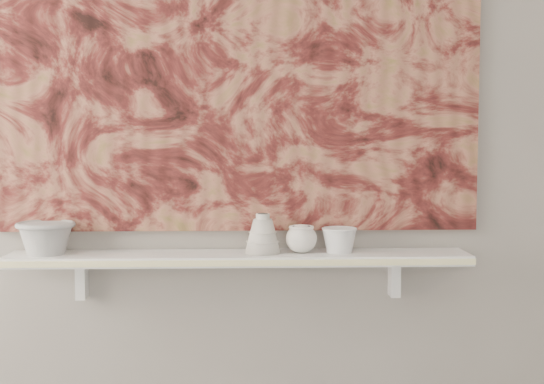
{
  "coord_description": "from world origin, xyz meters",
  "views": [
    {
      "loc": [
        0.01,
        -0.78,
        1.29
      ],
      "look_at": [
        0.1,
        1.49,
        1.12
      ],
      "focal_mm": 50.0,
      "sensor_mm": 36.0,
      "label": 1
    }
  ],
  "objects_px": {
    "bowl_grey": "(46,238)",
    "bowl_white": "(339,240)",
    "shelf": "(239,258)",
    "painting": "(239,54)",
    "cup_cream": "(301,239)",
    "bell_vessel": "(263,233)"
  },
  "relations": [
    {
      "from": "bowl_grey",
      "to": "bowl_white",
      "type": "xyz_separation_m",
      "value": [
        0.89,
        0.0,
        -0.01
      ]
    },
    {
      "from": "painting",
      "to": "bell_vessel",
      "type": "relative_size",
      "value": 12.38
    },
    {
      "from": "shelf",
      "to": "bell_vessel",
      "type": "relative_size",
      "value": 11.55
    },
    {
      "from": "shelf",
      "to": "bowl_white",
      "type": "relative_size",
      "value": 13.0
    },
    {
      "from": "bowl_grey",
      "to": "cup_cream",
      "type": "distance_m",
      "value": 0.77
    },
    {
      "from": "shelf",
      "to": "painting",
      "type": "distance_m",
      "value": 0.63
    },
    {
      "from": "painting",
      "to": "cup_cream",
      "type": "distance_m",
      "value": 0.6
    },
    {
      "from": "painting",
      "to": "bell_vessel",
      "type": "bearing_deg",
      "value": -48.04
    },
    {
      "from": "shelf",
      "to": "bowl_grey",
      "type": "xyz_separation_m",
      "value": [
        -0.58,
        0.0,
        0.07
      ]
    },
    {
      "from": "painting",
      "to": "cup_cream",
      "type": "relative_size",
      "value": 15.75
    },
    {
      "from": "bowl_grey",
      "to": "painting",
      "type": "bearing_deg",
      "value": 7.88
    },
    {
      "from": "painting",
      "to": "bowl_grey",
      "type": "bearing_deg",
      "value": -172.12
    },
    {
      "from": "bell_vessel",
      "to": "cup_cream",
      "type": "bearing_deg",
      "value": 0.0
    },
    {
      "from": "bowl_grey",
      "to": "bowl_white",
      "type": "relative_size",
      "value": 1.64
    },
    {
      "from": "painting",
      "to": "bowl_grey",
      "type": "distance_m",
      "value": 0.81
    },
    {
      "from": "bowl_white",
      "to": "cup_cream",
      "type": "bearing_deg",
      "value": 180.0
    },
    {
      "from": "bowl_grey",
      "to": "bell_vessel",
      "type": "distance_m",
      "value": 0.65
    },
    {
      "from": "cup_cream",
      "to": "bell_vessel",
      "type": "xyz_separation_m",
      "value": [
        -0.12,
        0.0,
        0.02
      ]
    },
    {
      "from": "shelf",
      "to": "painting",
      "type": "bearing_deg",
      "value": 90.0
    },
    {
      "from": "bowl_grey",
      "to": "bell_vessel",
      "type": "relative_size",
      "value": 1.46
    },
    {
      "from": "bell_vessel",
      "to": "bowl_grey",
      "type": "bearing_deg",
      "value": 180.0
    },
    {
      "from": "cup_cream",
      "to": "bell_vessel",
      "type": "distance_m",
      "value": 0.12
    }
  ]
}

